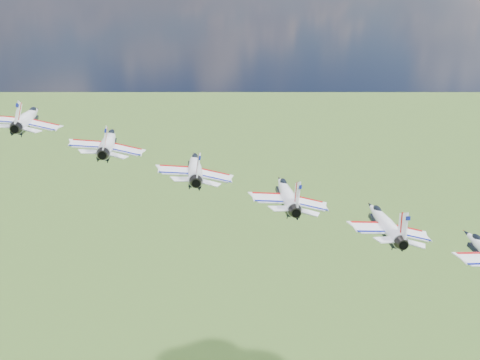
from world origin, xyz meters
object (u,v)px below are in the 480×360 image
jet_1 (109,142)px  jet_2 (195,167)px  jet_3 (287,194)px  jet_4 (384,222)px  jet_0 (27,118)px

jet_1 → jet_2: size_ratio=1.00×
jet_3 → jet_4: (9.05, -8.57, -2.55)m
jet_1 → jet_2: jet_1 is taller
jet_0 → jet_1: bearing=-21.2°
jet_2 → jet_1: bearing=158.8°
jet_2 → jet_4: (18.09, -17.14, -5.10)m
jet_2 → jet_4: jet_2 is taller
jet_2 → jet_4: 25.44m
jet_1 → jet_3: size_ratio=1.00×
jet_0 → jet_3: 38.16m
jet_1 → jet_2: (9.05, -8.57, -2.55)m
jet_1 → jet_4: jet_1 is taller
jet_2 → jet_3: (9.05, -8.57, -2.55)m
jet_0 → jet_4: 50.88m
jet_1 → jet_4: (27.14, -25.72, -7.65)m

